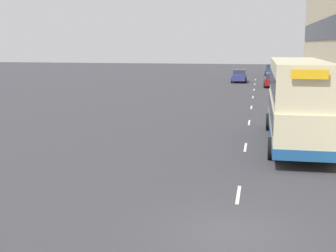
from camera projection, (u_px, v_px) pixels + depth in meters
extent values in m
plane|color=#38383D|center=(233.00, 233.00, 12.78)|extent=(220.00, 220.00, 0.00)
cube|color=gray|center=(317.00, 93.00, 48.74)|extent=(5.00, 93.00, 0.14)
cube|color=silver|center=(238.00, 195.00, 16.05)|extent=(0.12, 2.00, 0.01)
cube|color=silver|center=(245.00, 147.00, 23.41)|extent=(0.12, 2.00, 0.01)
cube|color=silver|center=(249.00, 123.00, 30.76)|extent=(0.12, 2.00, 0.01)
cube|color=silver|center=(251.00, 107.00, 38.11)|extent=(0.12, 2.00, 0.01)
cube|color=silver|center=(253.00, 97.00, 45.46)|extent=(0.12, 2.00, 0.01)
cube|color=silver|center=(254.00, 90.00, 52.81)|extent=(0.12, 2.00, 0.01)
cube|color=silver|center=(255.00, 84.00, 60.17)|extent=(0.12, 2.00, 0.01)
cube|color=silver|center=(256.00, 80.00, 67.52)|extent=(0.12, 2.00, 0.01)
cube|color=beige|center=(296.00, 117.00, 23.90)|extent=(2.55, 11.36, 1.85)
cube|color=beige|center=(298.00, 80.00, 23.57)|extent=(2.50, 11.02, 1.95)
cube|color=#1E518C|center=(295.00, 130.00, 24.02)|extent=(2.58, 11.41, 0.45)
cube|color=#2D3847|center=(296.00, 110.00, 23.84)|extent=(2.58, 10.68, 0.81)
cube|color=#2D3847|center=(298.00, 82.00, 23.59)|extent=(2.55, 10.68, 0.94)
cube|color=yellow|center=(310.00, 74.00, 17.99)|extent=(1.40, 0.08, 0.36)
cylinder|color=black|center=(269.00, 122.00, 28.04)|extent=(0.30, 1.00, 1.00)
cylinder|color=black|center=(313.00, 123.00, 27.55)|extent=(0.30, 1.00, 1.00)
cylinder|color=black|center=(271.00, 148.00, 20.90)|extent=(0.30, 1.00, 1.00)
cylinder|color=black|center=(331.00, 151.00, 20.42)|extent=(0.30, 1.00, 1.00)
cube|color=navy|center=(239.00, 77.00, 62.81)|extent=(1.77, 4.06, 0.77)
cube|color=#2D3847|center=(239.00, 72.00, 62.89)|extent=(1.56, 1.95, 0.63)
cylinder|color=black|center=(245.00, 81.00, 61.50)|extent=(0.20, 0.60, 0.60)
cylinder|color=black|center=(232.00, 81.00, 61.83)|extent=(0.20, 0.60, 0.60)
cylinder|color=black|center=(246.00, 80.00, 63.93)|extent=(0.20, 0.60, 0.60)
cylinder|color=black|center=(233.00, 79.00, 64.26)|extent=(0.20, 0.60, 0.60)
cube|color=silver|center=(286.00, 106.00, 33.79)|extent=(1.82, 4.01, 0.76)
cube|color=#2D3847|center=(286.00, 97.00, 33.48)|extent=(1.60, 1.93, 0.62)
cylinder|color=black|center=(272.00, 109.00, 35.23)|extent=(0.20, 0.60, 0.60)
cylinder|color=black|center=(297.00, 109.00, 34.89)|extent=(0.20, 0.60, 0.60)
cylinder|color=black|center=(273.00, 113.00, 32.83)|extent=(0.20, 0.60, 0.60)
cylinder|color=black|center=(300.00, 114.00, 32.48)|extent=(0.20, 0.60, 0.60)
cube|color=maroon|center=(273.00, 81.00, 55.99)|extent=(1.85, 4.43, 0.76)
cube|color=#2D3847|center=(273.00, 76.00, 55.66)|extent=(1.63, 2.13, 0.62)
cylinder|color=black|center=(264.00, 83.00, 57.56)|extent=(0.20, 0.60, 0.60)
cylinder|color=black|center=(280.00, 84.00, 57.21)|extent=(0.20, 0.60, 0.60)
cylinder|color=black|center=(265.00, 85.00, 54.91)|extent=(0.20, 0.60, 0.60)
cylinder|color=black|center=(281.00, 86.00, 54.56)|extent=(0.20, 0.60, 0.60)
cube|color=navy|center=(271.00, 71.00, 76.36)|extent=(1.81, 4.33, 0.84)
cube|color=#2D3847|center=(271.00, 66.00, 76.02)|extent=(1.59, 2.08, 0.69)
cylinder|color=black|center=(265.00, 73.00, 77.91)|extent=(0.20, 0.60, 0.60)
cylinder|color=black|center=(276.00, 73.00, 77.56)|extent=(0.20, 0.60, 0.60)
cylinder|color=black|center=(265.00, 74.00, 75.31)|extent=(0.20, 0.60, 0.60)
cylinder|color=black|center=(277.00, 74.00, 74.97)|extent=(0.20, 0.60, 0.60)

